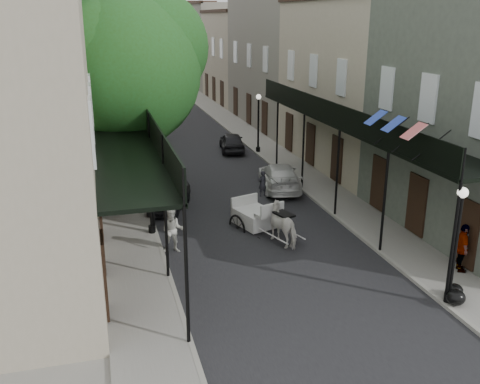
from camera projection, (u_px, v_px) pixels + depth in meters
ground at (300, 292)px, 17.34m from camera, size 140.00×140.00×0.00m
road at (191, 150)px, 35.67m from camera, size 8.00×90.00×0.01m
sidewalk_left at (114, 154)px, 34.41m from camera, size 2.20×90.00×0.12m
sidewalk_right at (262, 145)px, 36.90m from camera, size 2.20×90.00×0.12m
building_row_left at (55, 61)px, 41.05m from camera, size 5.00×80.00×10.50m
building_row_right at (268, 57)px, 45.34m from camera, size 5.00×80.00×10.50m
gallery_left at (127, 134)px, 21.28m from camera, size 2.20×18.05×4.88m
gallery_right at (347, 122)px, 23.67m from camera, size 2.20×18.05×4.88m
tree_near at (132, 64)px, 23.60m from camera, size 7.31×6.80×9.63m
tree_far at (116, 57)px, 36.62m from camera, size 6.45×6.00×8.61m
lamppost_right_near at (456, 244)px, 15.89m from camera, size 0.32×0.32×3.71m
lamppost_left at (150, 187)px, 21.18m from camera, size 0.32×0.32×3.71m
lamppost_right_far at (258, 122)px, 34.22m from camera, size 0.32×0.32×3.71m
horse at (285, 224)px, 20.85m from camera, size 1.36×2.00×1.55m
carriage at (250, 202)px, 22.70m from camera, size 2.05×2.57×2.59m
pedestrian_walking at (173, 231)px, 19.97m from camera, size 0.94×0.78×1.76m
pedestrian_sidewalk_left at (101, 145)px, 32.99m from camera, size 1.20×1.09×1.61m
pedestrian_sidewalk_right at (463, 248)px, 18.22m from camera, size 0.80×1.09×1.72m
car_left_near at (169, 196)px, 24.67m from camera, size 2.67×3.74×1.18m
car_left_mid at (155, 151)px, 32.94m from camera, size 1.74×3.75×1.19m
car_left_far at (136, 113)px, 45.66m from camera, size 3.16×4.89×1.25m
car_right_near at (279, 176)px, 27.52m from camera, size 2.68×4.80×1.31m
car_right_far at (232, 142)px, 35.21m from camera, size 2.04×3.88×1.26m
trash_bags at (455, 294)px, 16.45m from camera, size 0.84×0.99×0.49m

